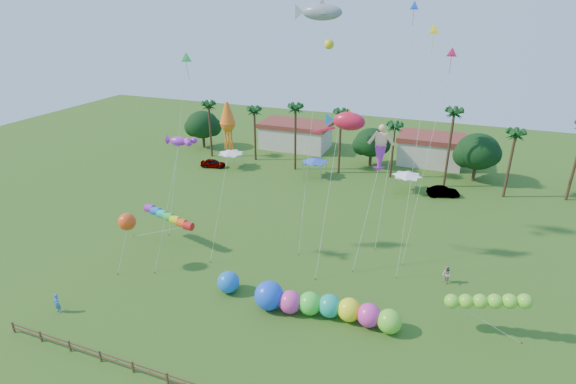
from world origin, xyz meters
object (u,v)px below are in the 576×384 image
(spectator_b, at_px, (446,275))
(blue_ball, at_px, (228,282))
(spectator_a, at_px, (57,303))
(caterpillar_inflatable, at_px, (320,306))
(car_b, at_px, (443,192))
(car_a, at_px, (213,163))

(spectator_b, xyz_separation_m, blue_ball, (-18.90, -8.81, 0.11))
(spectator_a, bearing_deg, caterpillar_inflatable, 27.44)
(spectator_a, bearing_deg, car_b, 60.10)
(caterpillar_inflatable, bearing_deg, spectator_b, 38.25)
(car_a, height_order, spectator_a, spectator_a)
(car_a, bearing_deg, spectator_a, 176.98)
(spectator_a, height_order, spectator_b, spectator_b)
(caterpillar_inflatable, bearing_deg, car_b, 70.44)
(spectator_a, distance_m, caterpillar_inflatable, 22.91)
(car_a, bearing_deg, spectator_b, -131.33)
(car_b, distance_m, blue_ball, 35.20)
(car_b, relative_size, spectator_b, 2.31)
(car_a, distance_m, spectator_a, 38.20)
(car_a, distance_m, caterpillar_inflatable, 40.84)
(car_b, xyz_separation_m, blue_ball, (-17.29, -30.66, 0.33))
(blue_ball, bearing_deg, car_a, 122.32)
(car_a, distance_m, car_b, 36.02)
(car_a, xyz_separation_m, blue_ball, (18.72, -29.58, 0.36))
(car_a, distance_m, spectator_b, 42.97)
(car_a, xyz_separation_m, spectator_a, (6.24, -37.69, 0.24))
(car_b, relative_size, blue_ball, 2.06)
(spectator_a, bearing_deg, blue_ball, 40.62)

